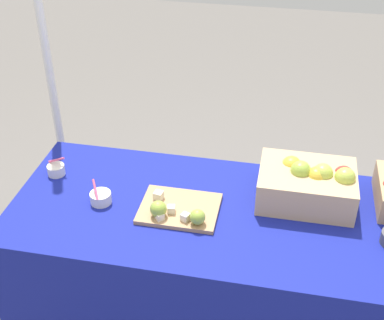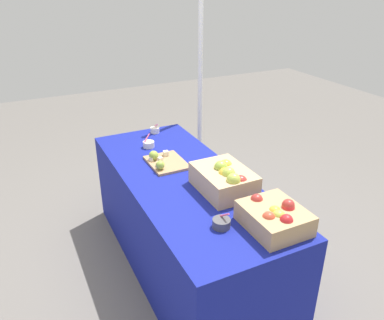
{
  "view_description": "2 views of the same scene",
  "coord_description": "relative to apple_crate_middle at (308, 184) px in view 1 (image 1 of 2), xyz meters",
  "views": [
    {
      "loc": [
        0.15,
        -1.7,
        2.15
      ],
      "look_at": [
        -0.18,
        -0.03,
        1.0
      ],
      "focal_mm": 49.91,
      "sensor_mm": 36.0,
      "label": 1
    },
    {
      "loc": [
        2.09,
        -0.96,
        1.98
      ],
      "look_at": [
        0.12,
        0.0,
        0.92
      ],
      "focal_mm": 36.13,
      "sensor_mm": 36.0,
      "label": 2
    }
  ],
  "objects": [
    {
      "name": "tent_pole",
      "position": [
        -1.37,
        0.53,
        0.31
      ],
      "size": [
        0.04,
        0.04,
        2.27
      ],
      "primitive_type": "cylinder",
      "color": "white",
      "rests_on": "ground_plane"
    },
    {
      "name": "cutting_board_front",
      "position": [
        -0.52,
        -0.2,
        -0.06
      ],
      "size": [
        0.32,
        0.25,
        0.09
      ],
      "color": "tan",
      "rests_on": "table"
    },
    {
      "name": "sample_bowl_far",
      "position": [
        -1.12,
        -0.03,
        -0.06
      ],
      "size": [
        0.08,
        0.08,
        0.09
      ],
      "color": "silver",
      "rests_on": "table"
    },
    {
      "name": "table",
      "position": [
        -0.28,
        -0.15,
        -0.45
      ],
      "size": [
        1.9,
        0.76,
        0.74
      ],
      "primitive_type": "cube",
      "color": "navy",
      "rests_on": "ground_plane"
    },
    {
      "name": "sample_bowl_near",
      "position": [
        -0.85,
        -0.19,
        -0.06
      ],
      "size": [
        0.09,
        0.09,
        0.1
      ],
      "color": "silver",
      "rests_on": "table"
    },
    {
      "name": "apple_crate_middle",
      "position": [
        0.0,
        0.0,
        0.0
      ],
      "size": [
        0.4,
        0.3,
        0.19
      ],
      "color": "tan",
      "rests_on": "table"
    }
  ]
}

